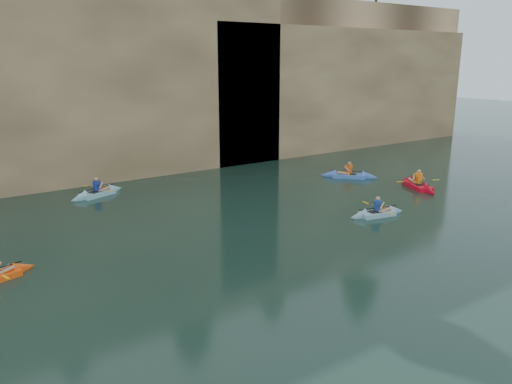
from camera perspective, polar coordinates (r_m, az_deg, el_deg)
ground at (r=12.66m, az=11.22°, el=-19.48°), size 160.00×160.00×0.00m
cliff at (r=37.90m, az=-23.42°, el=12.08°), size 70.00×16.00×12.00m
cliff_slab_center at (r=31.27m, az=-16.86°, el=11.74°), size 24.00×2.40×11.40m
cliff_slab_east at (r=42.07m, az=10.59°, el=11.71°), size 26.00×2.40×9.84m
sea_cave_center at (r=29.79m, az=-26.86°, el=2.67°), size 3.50×1.00×3.20m
sea_cave_east at (r=34.37m, az=-3.24°, el=6.79°), size 5.00×1.00×4.50m
kayaker_ltblue_near at (r=23.99m, az=13.67°, el=-2.35°), size 3.05×2.28×1.17m
kayaker_red_far at (r=29.79m, az=18.02°, el=0.72°), size 2.44×3.67×1.34m
kayaker_ltblue_mid at (r=28.07m, az=-17.67°, el=-0.11°), size 3.37×2.35×1.26m
kayaker_blue_east at (r=31.37m, az=10.58°, el=1.88°), size 2.95×3.08×1.25m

